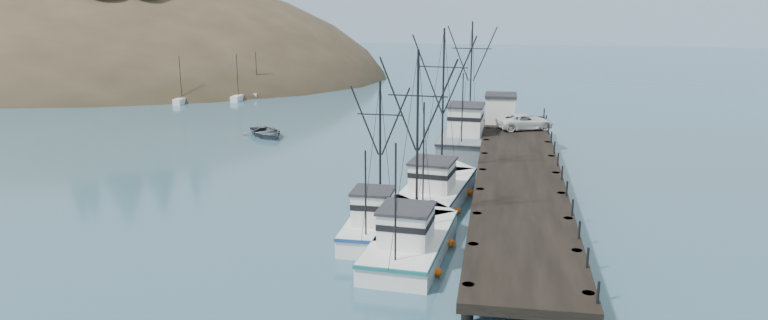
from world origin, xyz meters
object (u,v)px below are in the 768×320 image
pier_shed (500,108)px  motorboat (266,136)px  pier (519,175)px  trawler_near (412,240)px  pickup_truck (525,122)px  trawler_mid (378,222)px  trawler_far (438,188)px  work_vessel (467,136)px

pier_shed → motorboat: 23.77m
pier → trawler_near: bearing=-117.5°
trawler_near → motorboat: 34.27m
motorboat → trawler_near: bearing=-97.5°
pickup_truck → pier: bearing=155.9°
trawler_near → pickup_truck: 27.88m
trawler_mid → pier_shed: size_ratio=3.06×
trawler_near → motorboat: bearing=123.3°
trawler_far → trawler_mid: bearing=-110.4°
pier → motorboat: 30.13m
pickup_truck → trawler_far: bearing=137.2°
trawler_near → trawler_mid: trawler_near is taller
pier_shed → trawler_mid: bearing=-104.8°
pier → trawler_mid: bearing=-133.1°
work_vessel → pier_shed: size_ratio=4.46×
trawler_near → motorboat: (-18.81, 28.64, -0.82)m
work_vessel → pier: bearing=-73.0°
trawler_mid → pier_shed: (7.19, 27.27, 2.60)m
trawler_near → work_vessel: (1.75, 26.40, 0.41)m
trawler_near → motorboat: size_ratio=2.15×
pier → pickup_truck: 15.09m
trawler_mid → pickup_truck: 26.16m
trawler_far → work_vessel: 15.90m
pier → trawler_mid: size_ratio=4.50×
trawler_near → work_vessel: bearing=86.2°
work_vessel → pickup_truck: 5.48m
pier → pier_shed: pier_shed is taller
pier_shed → pickup_truck: bearing=-52.0°
work_vessel → pier_shed: (2.93, 3.49, 2.19)m
pier → trawler_near: (-6.18, -11.89, -0.87)m
trawler_near → pier_shed: trawler_near is taller
work_vessel → trawler_far: bearing=-94.7°
trawler_far → work_vessel: size_ratio=0.87×
trawler_mid → pier_shed: trawler_mid is taller
trawler_far → motorboat: 26.43m
pickup_truck → work_vessel: bearing=74.7°
trawler_mid → pier: bearing=46.9°
trawler_far → work_vessel: trawler_far is taller
trawler_far → pier_shed: size_ratio=3.89×
pier → work_vessel: 15.18m
pier → work_vessel: work_vessel is taller
pier_shed → motorboat: size_ratio=0.58×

